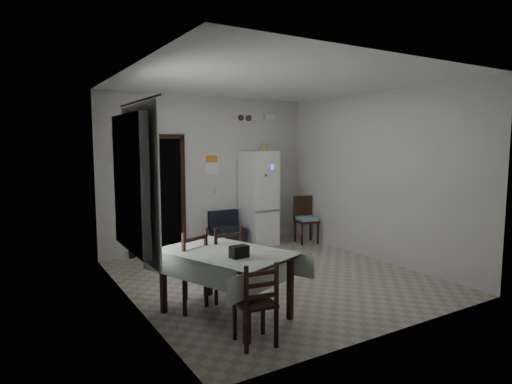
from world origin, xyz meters
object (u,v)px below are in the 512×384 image
at_px(fridge, 259,198).
at_px(corner_chair, 307,220).
at_px(navy_seat, 228,230).
at_px(dining_chair_far_right, 223,262).
at_px(dining_chair_near_head, 255,302).
at_px(dining_chair_far_left, 185,269).
at_px(dining_table, 226,284).

height_order(fridge, corner_chair, fridge).
bearing_deg(corner_chair, navy_seat, 179.33).
bearing_deg(navy_seat, corner_chair, -6.73).
relative_size(corner_chair, dining_chair_far_right, 0.97).
bearing_deg(dining_chair_near_head, dining_chair_far_left, -71.10).
xyz_separation_m(navy_seat, corner_chair, (1.59, -0.39, 0.11)).
relative_size(fridge, corner_chair, 1.98).
bearing_deg(dining_chair_near_head, corner_chair, -126.46).
height_order(fridge, dining_chair_far_left, fridge).
relative_size(fridge, dining_chair_near_head, 2.16).
bearing_deg(dining_table, navy_seat, 41.49).
bearing_deg(fridge, dining_chair_far_right, -134.04).
height_order(corner_chair, dining_chair_near_head, corner_chair).
xyz_separation_m(navy_seat, dining_chair_far_right, (-1.28, -2.33, 0.13)).
distance_m(fridge, dining_chair_near_head, 4.33).
relative_size(corner_chair, dining_chair_near_head, 1.09).
bearing_deg(fridge, dining_table, -131.41).
relative_size(navy_seat, dining_chair_near_head, 0.83).
xyz_separation_m(navy_seat, dining_table, (-1.52, -2.86, 0.03)).
relative_size(dining_chair_far_right, dining_chair_near_head, 1.12).
distance_m(fridge, dining_table, 3.66).
bearing_deg(dining_chair_far_right, dining_chair_far_left, 8.05).
distance_m(navy_seat, dining_chair_far_right, 2.66).
distance_m(dining_table, dining_chair_far_right, 0.60).
height_order(fridge, navy_seat, fridge).
distance_m(corner_chair, dining_table, 3.98).
xyz_separation_m(dining_table, dining_chair_far_right, (0.24, 0.54, 0.10)).
distance_m(corner_chair, dining_chair_near_head, 4.55).
relative_size(fridge, dining_table, 1.25).
distance_m(fridge, navy_seat, 0.90).
relative_size(fridge, dining_chair_far_left, 1.89).
distance_m(navy_seat, corner_chair, 1.64).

